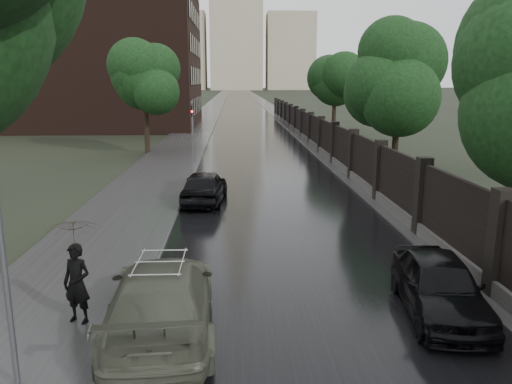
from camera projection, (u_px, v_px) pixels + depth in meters
name	position (u px, v px, depth m)	size (l,w,h in m)	color
road	(238.00, 95.00, 192.44)	(8.00, 420.00, 0.02)	black
sidewalk_left	(223.00, 95.00, 192.17)	(4.00, 420.00, 0.16)	#2D2D2D
verge_right	(253.00, 95.00, 192.67)	(3.00, 420.00, 0.08)	#2D2D2D
fence_right	(316.00, 136.00, 38.37)	(0.45, 75.72, 2.70)	#383533
tree_left_far	(144.00, 80.00, 34.94)	(4.25, 4.25, 7.39)	black
tree_right_b	(399.00, 85.00, 27.87)	(4.08, 4.08, 7.01)	black
tree_right_c	(335.00, 84.00, 45.42)	(4.08, 4.08, 7.01)	black
lamp_post	(1.00, 244.00, 7.82)	(0.25, 0.12, 5.11)	#59595E
traffic_light	(193.00, 127.00, 30.84)	(0.16, 0.32, 4.00)	#59595E
brick_building	(86.00, 36.00, 54.94)	(24.00, 18.00, 20.00)	black
stalinist_tower	(236.00, 23.00, 291.35)	(92.00, 30.00, 159.00)	tan
volga_sedan	(162.00, 299.00, 10.32)	(2.14, 5.26, 1.53)	#505443
hatchback_left	(204.00, 186.00, 21.53)	(1.70, 4.22, 1.44)	black
car_right_near	(439.00, 285.00, 11.20)	(1.62, 4.04, 1.38)	black
pedestrian_umbrella	(73.00, 241.00, 10.25)	(1.29, 1.30, 2.70)	black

